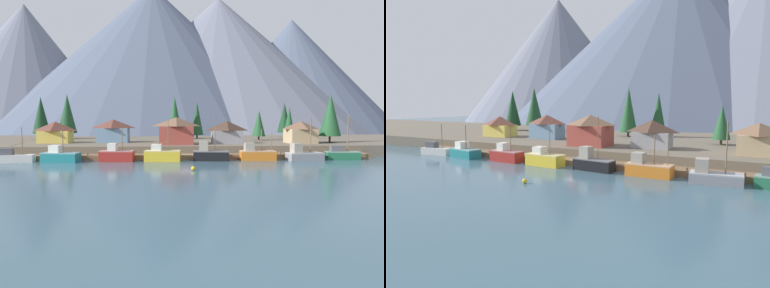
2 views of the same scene
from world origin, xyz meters
The scene contains 24 objects.
ground_plane centered at (0.00, 20.00, -0.50)m, with size 400.00×400.00×1.00m, color #3D5B6B.
dock centered at (0.00, 1.99, 0.50)m, with size 80.00×4.00×1.60m.
shoreline_bank centered at (0.00, 32.00, 1.25)m, with size 400.00×56.00×2.50m, color #665B4C.
mountain_west_peak centered at (-88.89, 137.77, 38.07)m, with size 117.52×117.52×76.14m, color slate.
mountain_central_peak centered at (-14.12, 141.75, 44.63)m, with size 189.01×189.01×89.25m, color #4C566B.
mountain_east_peak centered at (27.02, 146.00, 42.43)m, with size 184.00×184.00×84.86m, color slate.
fishing_boat_white centered at (-33.70, -1.90, 0.94)m, with size 7.36×3.47×6.82m.
fishing_boat_teal centered at (-24.64, -2.19, 1.19)m, with size 7.50×4.10×6.81m.
fishing_boat_red centered at (-13.85, -1.72, 1.30)m, with size 6.88×3.18×6.46m.
fishing_boat_yellow centered at (-4.81, -1.84, 1.27)m, with size 7.30×3.41×8.21m.
fishing_boat_black centered at (4.89, -1.67, 1.34)m, with size 7.32×3.15×9.18m.
fishing_boat_orange centered at (14.49, -1.64, 1.26)m, with size 7.18×3.01×6.43m.
fishing_boat_grey centered at (24.13, -2.04, 1.13)m, with size 7.34×3.70×8.86m.
house_yellow centered at (-31.94, 17.00, 5.24)m, with size 7.91×5.43×5.35m.
house_red centered at (-1.72, 10.63, 5.77)m, with size 8.29×6.73×6.39m.
house_tan centered at (29.29, 12.91, 5.31)m, with size 6.83×6.89×5.50m.
house_grey centered at (10.72, 12.80, 5.34)m, with size 7.66×4.50×5.54m.
house_blue centered at (-17.77, 18.32, 5.52)m, with size 8.09×5.15×5.91m.
conifer_near_left centered at (-41.98, 34.59, 9.63)m, with size 5.09×5.09×12.69m.
conifer_mid_left centered at (-34.80, 36.47, 10.18)m, with size 5.58×5.58×13.61m.
conifer_mid_right centered at (-1.86, 33.12, 9.50)m, with size 4.71×4.71×12.82m.
conifer_back_right centered at (5.18, 36.55, 8.77)m, with size 4.08×4.08×11.49m.
conifer_centre centered at (21.99, 25.24, 7.28)m, with size 3.73×3.73×8.44m.
channel_buoy centered at (0.64, -14.77, 0.35)m, with size 0.70×0.70×0.70m, color gold.
Camera 2 is at (30.29, -52.90, 11.36)m, focal length 32.12 mm.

